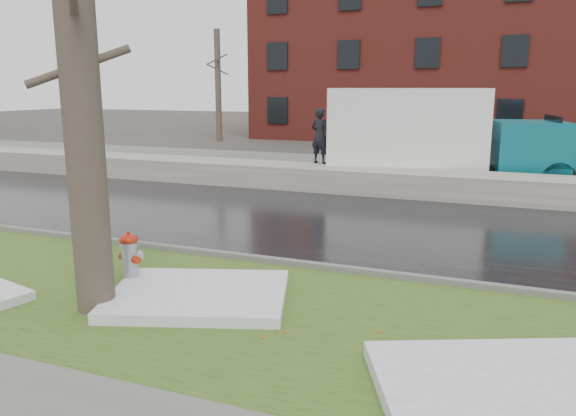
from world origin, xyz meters
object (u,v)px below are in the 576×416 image
at_px(tree, 79,72).
at_px(fire_hydrant, 130,257).
at_px(worker, 320,136).
at_px(box_truck, 438,135).

bearing_deg(tree, fire_hydrant, 97.43).
bearing_deg(worker, fire_hydrant, 104.36).
height_order(tree, box_truck, tree).
bearing_deg(tree, worker, 91.65).
bearing_deg(fire_hydrant, tree, -65.64).
xyz_separation_m(tree, box_truck, (3.24, 12.56, -1.72)).
xyz_separation_m(fire_hydrant, tree, (0.13, -0.98, 2.87)).
xyz_separation_m(fire_hydrant, box_truck, (3.37, 11.57, 1.15)).
bearing_deg(box_truck, worker, -170.38).
relative_size(tree, worker, 3.71).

